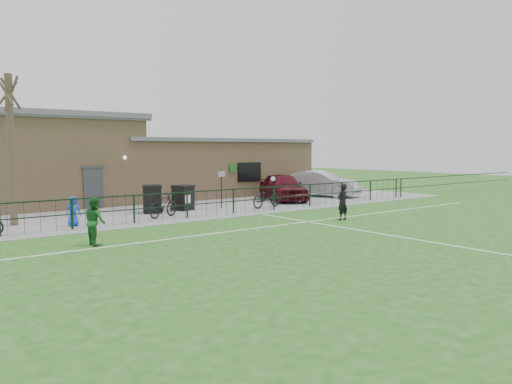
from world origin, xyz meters
TOP-DOWN VIEW (x-y plane):
  - ground at (0.00, 0.00)m, footprint 90.00×90.00m
  - paving_strip at (0.00, 13.50)m, footprint 34.00×13.00m
  - pitch_line_touch at (0.00, 7.80)m, footprint 28.00×0.10m
  - pitch_line_mid at (0.00, 4.00)m, footprint 28.00×0.10m
  - pitch_line_perp at (2.00, 0.00)m, footprint 0.10×16.00m
  - perimeter_fence at (0.00, 8.00)m, footprint 28.00×0.10m
  - bare_tree at (-8.00, 10.50)m, footprint 0.30×0.30m
  - wheelie_bin_left at (-1.92, 10.58)m, footprint 1.12×1.18m
  - wheelie_bin_right at (-0.19, 10.65)m, footprint 0.96×1.04m
  - sign_post at (1.78, 10.16)m, footprint 0.08×0.08m
  - car_maroon at (6.76, 11.06)m, footprint 3.60×5.09m
  - car_silver at (10.40, 11.50)m, footprint 3.47×5.30m
  - bicycle_d at (-2.24, 8.82)m, footprint 1.85×1.10m
  - bicycle_e at (3.74, 8.87)m, footprint 2.18×1.08m
  - spectator_child at (-6.21, 8.80)m, footprint 0.59×0.39m
  - goalkeeper_kick at (3.50, 3.57)m, footprint 1.36×3.83m
  - outfield_player at (-6.90, 4.54)m, footprint 0.62×0.78m
  - ball_ground at (-5.88, 7.28)m, footprint 0.22×0.22m
  - clubhouse at (-0.88, 16.50)m, footprint 24.25×5.40m

SIDE VIEW (x-z plane):
  - ground at x=0.00m, z-range 0.00..0.00m
  - pitch_line_touch at x=0.00m, z-range 0.00..0.01m
  - pitch_line_mid at x=0.00m, z-range 0.00..0.01m
  - pitch_line_perp at x=2.00m, z-range 0.00..0.01m
  - paving_strip at x=0.00m, z-range 0.00..0.02m
  - ball_ground at x=-5.88m, z-range 0.00..0.22m
  - bicycle_d at x=-2.24m, z-range 0.02..1.09m
  - bicycle_e at x=3.74m, z-range 0.02..1.12m
  - wheelie_bin_right at x=-0.19m, z-range 0.02..1.18m
  - perimeter_fence at x=0.00m, z-range 0.00..1.20m
  - spectator_child at x=-6.21m, z-range 0.02..1.22m
  - wheelie_bin_left at x=-1.92m, z-range 0.02..1.27m
  - outfield_player at x=-6.90m, z-range 0.00..1.55m
  - goalkeeper_kick at x=3.50m, z-range -0.07..1.69m
  - car_maroon at x=6.76m, z-range 0.02..1.63m
  - car_silver at x=10.40m, z-range 0.02..1.67m
  - sign_post at x=1.78m, z-range 0.02..2.02m
  - clubhouse at x=-0.88m, z-range -0.26..4.70m
  - bare_tree at x=-8.00m, z-range 0.00..6.00m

